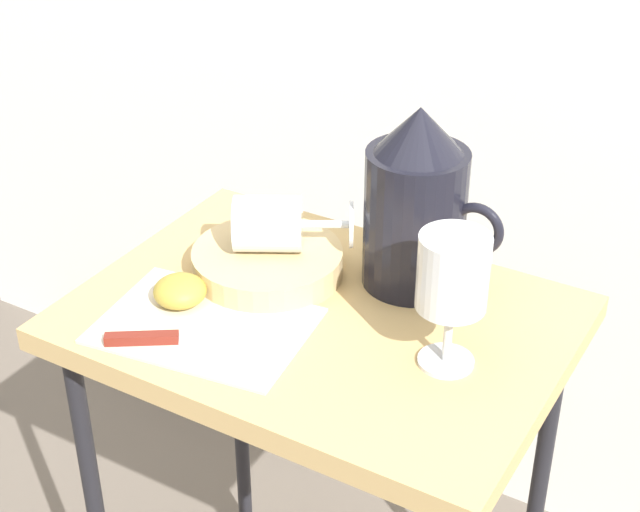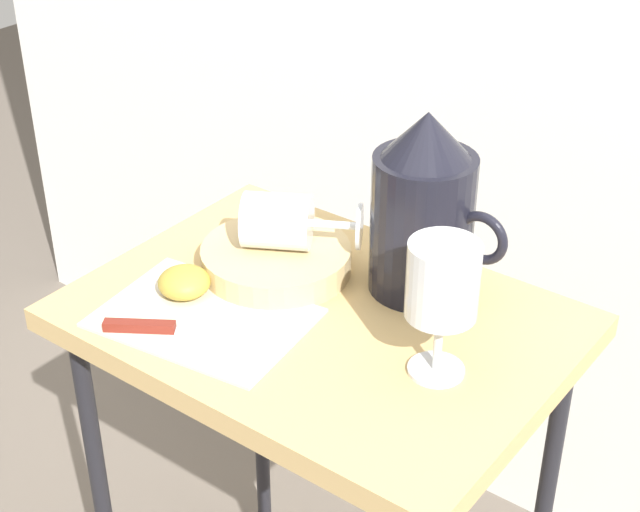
% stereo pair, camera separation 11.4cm
% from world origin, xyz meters
% --- Properties ---
extents(table, '(0.59, 0.42, 0.67)m').
position_xyz_m(table, '(0.00, 0.00, 0.60)').
color(table, tan).
rests_on(table, ground_plane).
extents(linen_napkin, '(0.26, 0.21, 0.00)m').
position_xyz_m(linen_napkin, '(-0.10, -0.10, 0.67)').
color(linen_napkin, beige).
rests_on(linen_napkin, table).
extents(basket_tray, '(0.19, 0.19, 0.03)m').
position_xyz_m(basket_tray, '(-0.10, 0.04, 0.68)').
color(basket_tray, tan).
rests_on(basket_tray, table).
extents(pitcher, '(0.18, 0.13, 0.24)m').
position_xyz_m(pitcher, '(0.07, 0.12, 0.76)').
color(pitcher, black).
rests_on(pitcher, table).
extents(wine_glass_upright, '(0.08, 0.08, 0.16)m').
position_xyz_m(wine_glass_upright, '(0.17, -0.02, 0.78)').
color(wine_glass_upright, silver).
rests_on(wine_glass_upright, table).
extents(wine_glass_tipped_near, '(0.16, 0.13, 0.07)m').
position_xyz_m(wine_glass_tipped_near, '(-0.10, 0.05, 0.74)').
color(wine_glass_tipped_near, silver).
rests_on(wine_glass_tipped_near, basket_tray).
extents(apple_half_left, '(0.07, 0.07, 0.04)m').
position_xyz_m(apple_half_left, '(-0.15, -0.07, 0.69)').
color(apple_half_left, '#B29938').
rests_on(apple_half_left, linen_napkin).
extents(knife, '(0.20, 0.14, 0.01)m').
position_xyz_m(knife, '(-0.11, -0.14, 0.67)').
color(knife, silver).
rests_on(knife, linen_napkin).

